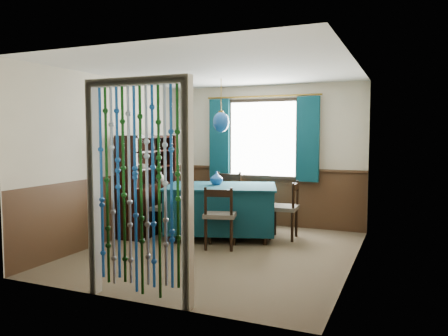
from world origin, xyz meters
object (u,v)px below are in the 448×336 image
at_px(chair_right, 285,208).
at_px(sideboard, 147,199).
at_px(chair_near, 220,215).
at_px(chair_left, 161,208).
at_px(vase_table, 216,179).
at_px(chair_far, 228,198).
at_px(pendant_lamp, 221,122).
at_px(vase_sideboard, 161,177).
at_px(dining_table, 221,207).
at_px(bowl_shelf, 141,166).

distance_m(chair_right, sideboard, 2.27).
bearing_deg(chair_right, sideboard, 98.47).
bearing_deg(chair_near, chair_right, 38.38).
height_order(chair_left, vase_table, vase_table).
height_order(chair_near, sideboard, sideboard).
height_order(chair_far, pendant_lamp, pendant_lamp).
relative_size(sideboard, vase_table, 8.11).
bearing_deg(chair_far, vase_table, 83.27).
xyz_separation_m(chair_left, vase_sideboard, (-0.26, 0.44, 0.45)).
xyz_separation_m(sideboard, pendant_lamp, (1.25, 0.19, 1.26)).
distance_m(chair_right, pendant_lamp, 1.69).
distance_m(chair_near, sideboard, 1.58).
bearing_deg(chair_far, chair_left, 40.95).
bearing_deg(dining_table, chair_near, -86.04).
bearing_deg(chair_right, vase_sideboard, 90.27).
bearing_deg(vase_table, chair_near, -62.34).
relative_size(chair_right, vase_sideboard, 4.57).
xyz_separation_m(sideboard, vase_sideboard, (0.06, 0.33, 0.34)).
xyz_separation_m(chair_near, pendant_lamp, (-0.26, 0.65, 1.35)).
xyz_separation_m(chair_left, chair_right, (1.90, 0.60, 0.03)).
bearing_deg(sideboard, chair_near, -20.48).
relative_size(chair_near, pendant_lamp, 1.08).
xyz_separation_m(chair_near, bowl_shelf, (-1.45, 0.19, 0.66)).
relative_size(chair_right, vase_table, 4.53).
xyz_separation_m(chair_right, bowl_shelf, (-2.16, -0.76, 0.66)).
relative_size(chair_right, pendant_lamp, 1.08).
height_order(dining_table, bowl_shelf, bowl_shelf).
bearing_deg(vase_sideboard, sideboard, -100.29).
relative_size(chair_near, bowl_shelf, 3.81).
distance_m(chair_right, vase_sideboard, 2.21).
bearing_deg(vase_table, chair_left, -156.14).
relative_size(chair_left, sideboard, 0.53).
xyz_separation_m(chair_near, vase_table, (-0.37, 0.71, 0.45)).
xyz_separation_m(chair_far, pendant_lamp, (0.20, -0.75, 1.32)).
bearing_deg(pendant_lamp, bowl_shelf, -158.92).
distance_m(chair_near, chair_far, 1.47).
bearing_deg(chair_far, dining_table, 90.67).
relative_size(chair_far, vase_table, 4.82).
bearing_deg(chair_left, chair_near, 59.60).
xyz_separation_m(sideboard, vase_table, (1.14, 0.26, 0.36)).
relative_size(chair_right, bowl_shelf, 3.83).
distance_m(dining_table, vase_table, 0.47).
distance_m(chair_near, pendant_lamp, 1.52).
relative_size(chair_far, chair_right, 1.06).
bearing_deg(chair_right, bowl_shelf, 105.29).
relative_size(chair_near, vase_table, 4.51).
bearing_deg(sideboard, chair_right, 8.74).
relative_size(dining_table, chair_left, 2.34).
bearing_deg(dining_table, chair_right, -1.15).
height_order(chair_right, bowl_shelf, bowl_shelf).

